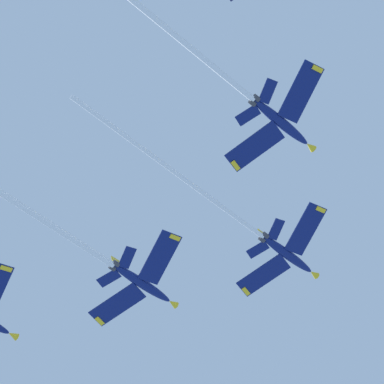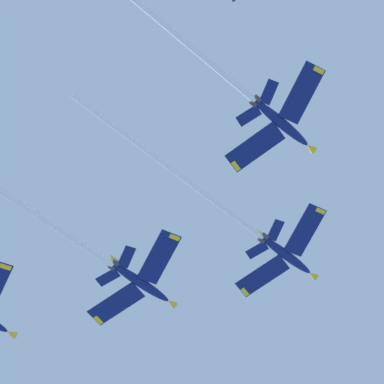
# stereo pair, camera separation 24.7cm
# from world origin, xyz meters

# --- Properties ---
(jet_lead) EXTENTS (36.32, 39.26, 15.75)m
(jet_lead) POSITION_xyz_m (7.31, 14.50, 107.12)
(jet_lead) COLOR navy
(jet_left_wing) EXTENTS (34.03, 37.42, 15.21)m
(jet_left_wing) POSITION_xyz_m (-18.30, 11.89, 100.46)
(jet_left_wing) COLOR navy
(jet_right_wing) EXTENTS (34.06, 36.12, 16.14)m
(jet_right_wing) POSITION_xyz_m (7.79, -9.12, 100.36)
(jet_right_wing) COLOR navy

